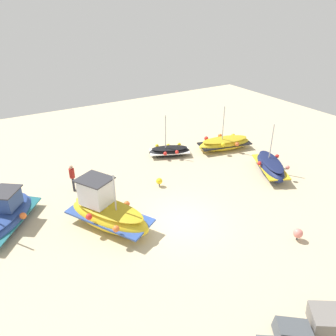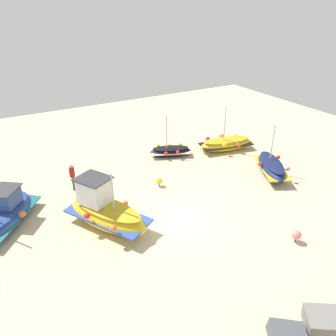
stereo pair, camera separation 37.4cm
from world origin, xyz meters
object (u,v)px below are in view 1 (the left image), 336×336
fishing_boat_0 (107,212)px  mooring_buoy_1 (298,233)px  person_walking (72,176)px  mooring_buoy_0 (159,181)px  fishing_boat_1 (270,166)px  fishing_boat_2 (225,143)px  fishing_boat_3 (5,216)px  fishing_boat_4 (170,151)px

fishing_boat_0 → mooring_buoy_1: (-7.42, 5.75, -0.47)m
fishing_boat_0 → person_walking: bearing=-22.7°
fishing_boat_0 → mooring_buoy_0: (-4.27, -2.19, -0.52)m
mooring_buoy_0 → fishing_boat_1: bearing=161.9°
fishing_boat_1 → mooring_buoy_1: size_ratio=6.42×
fishing_boat_1 → fishing_boat_2: (-0.00, -4.68, -0.05)m
mooring_buoy_0 → fishing_boat_2: bearing=-161.8°
fishing_boat_0 → fishing_boat_3: (4.45, -2.72, -0.28)m
fishing_boat_4 → mooring_buoy_0: bearing=-106.8°
fishing_boat_2 → fishing_boat_0: bearing=-146.9°
fishing_boat_3 → person_walking: (-4.02, -1.70, 0.39)m
fishing_boat_1 → fishing_boat_2: 4.68m
person_walking → mooring_buoy_1: bearing=138.4°
fishing_boat_4 → mooring_buoy_0: fishing_boat_4 is taller
fishing_boat_4 → person_walking: bearing=-147.7°
fishing_boat_0 → mooring_buoy_0: size_ratio=8.83×
mooring_buoy_0 → person_walking: bearing=-25.4°
fishing_boat_0 → fishing_boat_1: (-11.42, 0.15, -0.33)m
fishing_boat_1 → mooring_buoy_1: bearing=-8.0°
fishing_boat_1 → mooring_buoy_0: size_ratio=7.31×
fishing_boat_4 → mooring_buoy_1: size_ratio=5.10×
fishing_boat_3 → fishing_boat_4: size_ratio=1.44×
fishing_boat_0 → fishing_boat_4: (-7.18, -5.76, -0.51)m
fishing_boat_1 → person_walking: size_ratio=2.41×
fishing_boat_3 → mooring_buoy_0: (-8.72, 0.54, -0.24)m
fishing_boat_1 → mooring_buoy_1: fishing_boat_1 is taller
fishing_boat_1 → fishing_boat_0: bearing=-63.2°
fishing_boat_1 → person_walking: (11.86, -4.57, 0.44)m
fishing_boat_0 → fishing_boat_2: bearing=-96.7°
fishing_boat_2 → mooring_buoy_0: size_ratio=7.88×
fishing_boat_2 → mooring_buoy_0: (7.15, 2.35, -0.14)m
person_walking → fishing_boat_1: bearing=169.6°
fishing_boat_1 → person_walking: bearing=-83.6°
fishing_boat_0 → fishing_boat_4: bearing=-79.7°
fishing_boat_3 → fishing_boat_4: 12.03m
fishing_boat_1 → mooring_buoy_0: (7.15, -2.34, -0.19)m
fishing_boat_2 → mooring_buoy_1: bearing=-99.8°
mooring_buoy_0 → mooring_buoy_1: 8.54m
person_walking → mooring_buoy_0: (-4.71, 2.24, -0.63)m
mooring_buoy_1 → fishing_boat_2: bearing=-111.3°
fishing_boat_0 → mooring_buoy_1: bearing=-156.1°
person_walking → mooring_buoy_1: 12.87m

